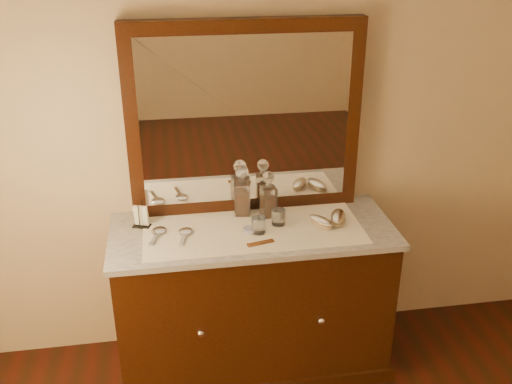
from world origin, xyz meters
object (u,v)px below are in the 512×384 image
Objects in this scene: decanter_right at (268,199)px; mirror_frame at (245,119)px; brush_far at (338,218)px; dresser_cabinet at (253,300)px; brush_near at (321,222)px; pin_dish at (250,229)px; napkin_rack at (141,217)px; decanter_left at (242,196)px; hand_mirror_inner at (185,233)px; comb at (261,243)px; hand_mirror_outer at (158,232)px.

mirror_frame is at bearing 129.37° from decanter_right.
dresser_cabinet is at bearing 179.25° from brush_far.
pin_dish is at bearing 178.66° from brush_near.
mirror_frame is 7.21× the size of brush_near.
decanter_right is at bearing 49.95° from dresser_cabinet.
decanter_right is 1.52× the size of brush_near.
mirror_frame is 6.63× the size of brush_far.
napkin_rack is (-0.56, 0.11, 0.49)m from dresser_cabinet.
decanter_left reaches higher than hand_mirror_inner.
brush_near is (0.34, 0.13, 0.02)m from comb.
dresser_cabinet is 0.97m from mirror_frame.
napkin_rack reaches higher than brush_near.
brush_near is at bearing -28.00° from decanter_left.
napkin_rack is at bearing 170.73° from brush_near.
napkin_rack is at bearing 141.06° from comb.
hand_mirror_outer is (-0.45, -0.15, -0.10)m from decanter_left.
hand_mirror_outer is at bearing 167.77° from hand_mirror_inner.
decanter_right reaches higher than hand_mirror_outer.
pin_dish is at bearing -123.80° from dresser_cabinet.
comb is 0.70× the size of hand_mirror_outer.
hand_mirror_inner is (-0.79, -0.01, -0.02)m from brush_far.
brush_far is (0.45, -0.25, -0.47)m from mirror_frame.
brush_near is at bearing -32.32° from decanter_right.
napkin_rack reaches higher than hand_mirror_inner.
mirror_frame is 0.43m from decanter_right.
decanter_left reaches higher than comb.
napkin_rack reaches higher than hand_mirror_outer.
hand_mirror_outer is at bearing 178.70° from brush_far.
brush_far is (1.00, -0.12, -0.03)m from napkin_rack.
decanter_right is at bearing 0.70° from napkin_rack.
comb is 0.49× the size of decanter_left.
decanter_left is 0.51m from brush_far.
decanter_right reaches higher than brush_far.
brush_near is (0.90, -0.15, -0.03)m from napkin_rack.
decanter_left is (0.53, 0.05, 0.06)m from napkin_rack.
mirror_frame is 4.75× the size of decanter_right.
mirror_frame is 4.36× the size of decanter_left.
brush_far is at bearing -29.38° from mirror_frame.
mirror_frame is 8.88× the size of napkin_rack.
decanter_left is at bearing 5.80° from napkin_rack.
dresser_cabinet is at bearing 174.36° from brush_near.
dresser_cabinet is at bearing 2.25° from hand_mirror_inner.
mirror_frame is 0.72m from hand_mirror_outer.
mirror_frame reaches higher than dresser_cabinet.
pin_dish is 0.38× the size of hand_mirror_inner.
decanter_right is (0.13, -0.05, -0.01)m from decanter_left.
napkin_rack is 0.75× the size of brush_far.
comb is 0.81× the size of brush_near.
brush_near reaches higher than dresser_cabinet.
napkin_rack is (-0.56, -0.13, -0.45)m from mirror_frame.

